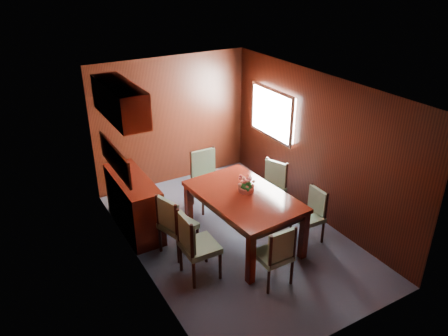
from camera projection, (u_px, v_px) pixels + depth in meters
ground at (235, 236)px, 6.84m from camera, size 4.50×4.50×0.00m
room_shell at (218, 134)px, 6.34m from camera, size 3.06×4.52×2.41m
sideboard at (134, 204)px, 6.86m from camera, size 0.48×1.40×0.90m
dining_table at (244, 201)px, 6.42m from camera, size 1.23×1.83×0.82m
chair_left_near at (194, 243)px, 5.75m from camera, size 0.46×0.48×1.00m
chair_left_far at (174, 222)px, 6.22m from camera, size 0.56×0.57×0.97m
chair_right_near at (312, 212)px, 6.58m from camera, size 0.40×0.42×0.86m
chair_right_far at (272, 185)px, 7.30m from camera, size 0.55×0.56×0.91m
chair_head at (277, 253)px, 5.64m from camera, size 0.43×0.41×0.91m
chair_foot at (206, 176)px, 7.47m from camera, size 0.49×0.47×1.02m
flower_centerpiece at (246, 184)px, 6.40m from camera, size 0.25×0.25×0.25m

